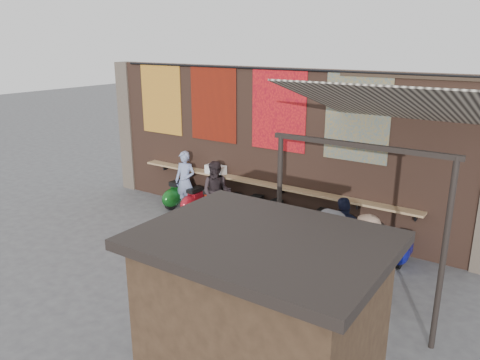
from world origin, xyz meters
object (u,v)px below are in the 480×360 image
(scooter_stool_4, at_px, (252,212))
(shopper_grey, at_px, (328,261))
(scooter_stool_8, at_px, (345,235))
(diner_right, at_px, (217,193))
(scooter_stool_3, at_px, (232,208))
(scooter_stool_5, at_px, (272,217))
(scooter_stool_10, at_px, (403,249))
(scooter_stool_0, at_px, (177,194))
(shelf_box, at_px, (216,170))
(scooter_stool_7, at_px, (319,228))
(diner_left, at_px, (185,181))
(scooter_stool_6, at_px, (296,224))
(shopper_navy, at_px, (343,238))
(scooter_stool_2, at_px, (211,203))
(shopper_tan, at_px, (365,258))
(market_stall, at_px, (262,347))
(scooter_stool_9, at_px, (373,242))
(scooter_stool_1, at_px, (193,200))

(scooter_stool_4, distance_m, shopper_grey, 4.08)
(scooter_stool_8, distance_m, diner_right, 3.49)
(scooter_stool_3, relative_size, scooter_stool_4, 0.90)
(scooter_stool_5, relative_size, scooter_stool_10, 1.14)
(scooter_stool_0, xyz_separation_m, shopper_grey, (5.76, -2.52, 0.55))
(shelf_box, relative_size, scooter_stool_7, 0.68)
(scooter_stool_8, distance_m, diner_left, 4.79)
(scooter_stool_0, distance_m, shopper_grey, 6.31)
(scooter_stool_6, xyz_separation_m, scooter_stool_8, (1.25, -0.01, 0.02))
(scooter_stool_4, bearing_deg, scooter_stool_7, 0.87)
(scooter_stool_0, relative_size, scooter_stool_5, 1.01)
(scooter_stool_5, bearing_deg, scooter_stool_4, 179.40)
(shopper_navy, bearing_deg, scooter_stool_4, -66.23)
(scooter_stool_10, xyz_separation_m, shopper_navy, (-0.90, -1.25, 0.51))
(scooter_stool_0, height_order, scooter_stool_3, scooter_stool_0)
(scooter_stool_0, relative_size, scooter_stool_2, 1.01)
(scooter_stool_5, bearing_deg, scooter_stool_0, 179.41)
(scooter_stool_7, relative_size, shopper_navy, 0.49)
(scooter_stool_5, bearing_deg, diner_left, 179.60)
(scooter_stool_5, height_order, shopper_tan, shopper_tan)
(market_stall, bearing_deg, shelf_box, 130.71)
(shopper_navy, bearing_deg, shopper_tan, 93.97)
(scooter_stool_10, bearing_deg, shopper_tan, -96.30)
(scooter_stool_9, relative_size, market_stall, 0.30)
(diner_left, distance_m, market_stall, 8.17)
(scooter_stool_7, relative_size, diner_right, 0.50)
(scooter_stool_0, xyz_separation_m, market_stall, (6.28, -5.60, 0.88))
(scooter_stool_10, bearing_deg, market_stall, -91.20)
(scooter_stool_4, xyz_separation_m, scooter_stool_7, (1.86, 0.03, -0.00))
(scooter_stool_3, height_order, scooter_stool_8, scooter_stool_8)
(shelf_box, bearing_deg, shopper_tan, -23.01)
(scooter_stool_5, xyz_separation_m, shopper_grey, (2.59, -2.49, 0.55))
(scooter_stool_4, relative_size, market_stall, 0.33)
(diner_right, bearing_deg, scooter_stool_3, 25.08)
(scooter_stool_2, relative_size, shopper_grey, 0.44)
(scooter_stool_0, bearing_deg, scooter_stool_2, -0.42)
(shelf_box, height_order, scooter_stool_0, shelf_box)
(scooter_stool_0, bearing_deg, shopper_navy, -12.46)
(scooter_stool_10, bearing_deg, diner_right, -176.11)
(scooter_stool_1, height_order, shopper_grey, shopper_grey)
(shopper_navy, height_order, market_stall, market_stall)
(scooter_stool_3, distance_m, scooter_stool_6, 1.93)
(scooter_stool_8, xyz_separation_m, scooter_stool_10, (1.30, 0.05, -0.02))
(scooter_stool_7, xyz_separation_m, shopper_grey, (1.32, -2.52, 0.55))
(scooter_stool_3, height_order, scooter_stool_4, scooter_stool_4)
(scooter_stool_9, xyz_separation_m, shopper_navy, (-0.24, -1.21, 0.49))
(shopper_tan, xyz_separation_m, market_stall, (0.09, -3.76, 0.43))
(scooter_stool_6, xyz_separation_m, market_stall, (2.44, -5.59, 0.92))
(scooter_stool_3, distance_m, scooter_stool_9, 3.82)
(scooter_stool_1, xyz_separation_m, diner_right, (1.02, -0.25, 0.49))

